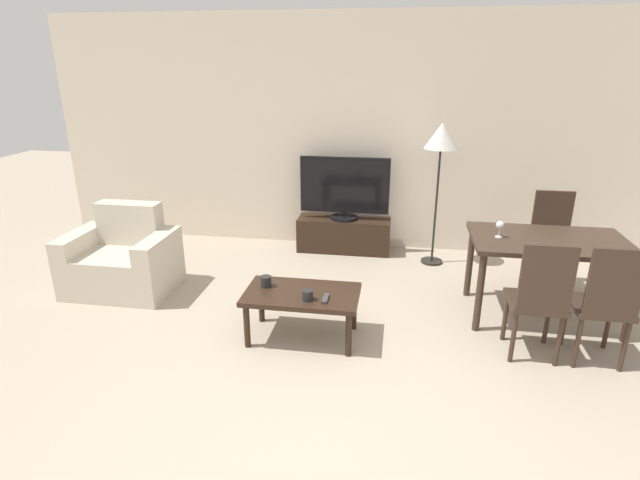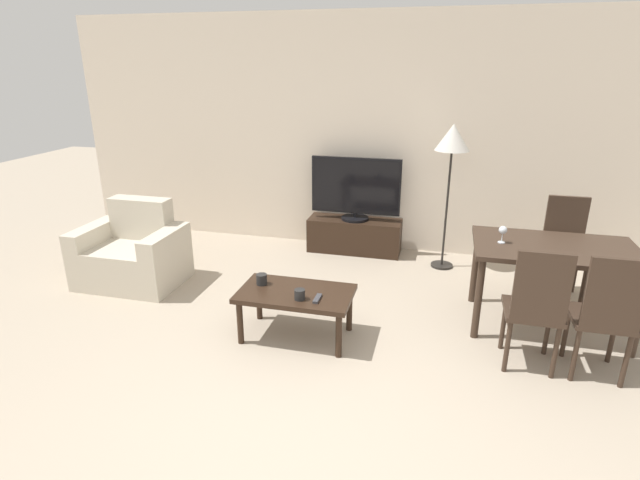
{
  "view_description": "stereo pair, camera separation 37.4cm",
  "coord_description": "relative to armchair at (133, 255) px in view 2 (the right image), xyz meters",
  "views": [
    {
      "loc": [
        0.39,
        -2.47,
        2.17
      ],
      "look_at": [
        -0.29,
        1.7,
        0.65
      ],
      "focal_mm": 28.0,
      "sensor_mm": 36.0,
      "label": 1
    },
    {
      "loc": [
        0.76,
        -2.39,
        2.17
      ],
      "look_at": [
        -0.29,
        1.7,
        0.65
      ],
      "focal_mm": 28.0,
      "sensor_mm": 36.0,
      "label": 2
    }
  ],
  "objects": [
    {
      "name": "ground_plane",
      "position": [
        2.28,
        -1.74,
        -0.3
      ],
      "size": [
        18.0,
        18.0,
        0.0
      ],
      "primitive_type": "plane",
      "color": "tan"
    },
    {
      "name": "wine_glass_left",
      "position": [
        3.54,
        0.03,
        0.54
      ],
      "size": [
        0.07,
        0.07,
        0.15
      ],
      "color": "silver",
      "rests_on": "dining_table"
    },
    {
      "name": "tv_stand",
      "position": [
        2.04,
        1.42,
        -0.1
      ],
      "size": [
        1.09,
        0.37,
        0.4
      ],
      "color": "black",
      "rests_on": "ground_plane"
    },
    {
      "name": "armchair",
      "position": [
        0.0,
        0.0,
        0.0
      ],
      "size": [
        1.0,
        0.72,
        0.84
      ],
      "color": "beige",
      "rests_on": "ground_plane"
    },
    {
      "name": "dining_table",
      "position": [
        3.97,
        0.05,
        0.35
      ],
      "size": [
        1.3,
        0.8,
        0.74
      ],
      "color": "#38281E",
      "rests_on": "ground_plane"
    },
    {
      "name": "coffee_table",
      "position": [
        1.94,
        -0.64,
        0.06
      ],
      "size": [
        0.92,
        0.53,
        0.41
      ],
      "color": "black",
      "rests_on": "ground_plane"
    },
    {
      "name": "dining_chair_near_right",
      "position": [
        4.19,
        -0.66,
        0.23
      ],
      "size": [
        0.4,
        0.4,
        0.97
      ],
      "color": "#38281E",
      "rests_on": "ground_plane"
    },
    {
      "name": "cup_colored_far",
      "position": [
        1.63,
        -0.58,
        0.16
      ],
      "size": [
        0.09,
        0.09,
        0.09
      ],
      "color": "black",
      "rests_on": "coffee_table"
    },
    {
      "name": "dining_chair_far",
      "position": [
        4.19,
        0.77,
        0.23
      ],
      "size": [
        0.4,
        0.4,
        0.97
      ],
      "color": "#38281E",
      "rests_on": "ground_plane"
    },
    {
      "name": "dining_chair_near",
      "position": [
        3.74,
        -0.66,
        0.23
      ],
      "size": [
        0.4,
        0.4,
        0.97
      ],
      "color": "#38281E",
      "rests_on": "ground_plane"
    },
    {
      "name": "floor_lamp",
      "position": [
        3.08,
        1.2,
        1.07
      ],
      "size": [
        0.36,
        0.36,
        1.57
      ],
      "color": "black",
      "rests_on": "ground_plane"
    },
    {
      "name": "remote_primary",
      "position": [
        2.15,
        -0.74,
        0.12
      ],
      "size": [
        0.04,
        0.15,
        0.02
      ],
      "color": "#38383D",
      "rests_on": "coffee_table"
    },
    {
      "name": "tv",
      "position": [
        2.04,
        1.42,
        0.48
      ],
      "size": [
        1.04,
        0.32,
        0.74
      ],
      "color": "black",
      "rests_on": "tv_stand"
    },
    {
      "name": "wall_back",
      "position": [
        2.28,
        1.68,
        1.05
      ],
      "size": [
        7.68,
        0.06,
        2.7
      ],
      "color": "beige",
      "rests_on": "ground_plane"
    },
    {
      "name": "cup_white_near",
      "position": [
        2.01,
        -0.77,
        0.16
      ],
      "size": [
        0.08,
        0.08,
        0.08
      ],
      "color": "black",
      "rests_on": "coffee_table"
    }
  ]
}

